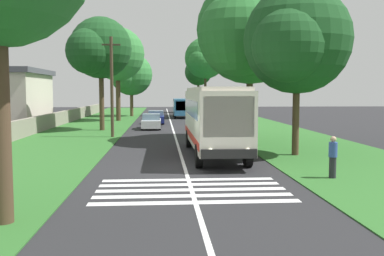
{
  "coord_description": "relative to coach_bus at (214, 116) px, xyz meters",
  "views": [
    {
      "loc": [
        -19.71,
        1.06,
        3.53
      ],
      "look_at": [
        3.19,
        -0.54,
        1.6
      ],
      "focal_mm": 41.04,
      "sensor_mm": 36.0,
      "label": 1
    }
  ],
  "objects": [
    {
      "name": "roadside_tree_left_2",
      "position": [
        15.71,
        8.39,
        5.06
      ],
      "size": [
        6.57,
        5.52,
        10.06
      ],
      "color": "#4C3826",
      "rests_on": "grass_verge_left"
    },
    {
      "name": "trailing_car_1",
      "position": [
        23.97,
        3.45,
        -1.48
      ],
      "size": [
        4.3,
        1.78,
        1.43
      ],
      "color": "navy",
      "rests_on": "ground"
    },
    {
      "name": "roadside_wall",
      "position": [
        15.78,
        13.4,
        -1.42
      ],
      "size": [
        70.0,
        0.4,
        1.37
      ],
      "primitive_type": "cube",
      "color": "gray",
      "rests_on": "grass_verge_left"
    },
    {
      "name": "zebra_crossing",
      "position": [
        -8.5,
        1.8,
        -2.14
      ],
      "size": [
        4.05,
        6.8,
        0.01
      ],
      "color": "silver",
      "rests_on": "ground"
    },
    {
      "name": "roadside_tree_right_1",
      "position": [
        38.75,
        -3.31,
        5.95
      ],
      "size": [
        6.7,
        5.87,
        11.13
      ],
      "color": "#3D2D1E",
      "rests_on": "grass_verge_right"
    },
    {
      "name": "grass_verge_right",
      "position": [
        10.78,
        -6.4,
        -2.13
      ],
      "size": [
        120.0,
        8.0,
        0.04
      ],
      "primitive_type": "cube",
      "color": "#2D6628",
      "rests_on": "ground"
    },
    {
      "name": "trailing_minibus_0",
      "position": [
        34.22,
        0.18,
        -0.6
      ],
      "size": [
        6.0,
        2.14,
        2.53
      ],
      "color": "teal",
      "rests_on": "ground"
    },
    {
      "name": "roadside_tree_left_3",
      "position": [
        28.58,
        8.15,
        5.56
      ],
      "size": [
        7.54,
        6.29,
        11.0
      ],
      "color": "#4C3826",
      "rests_on": "grass_verge_left"
    },
    {
      "name": "roadside_tree_right_0",
      "position": [
        48.43,
        -3.13,
        4.41
      ],
      "size": [
        5.43,
        4.47,
        8.9
      ],
      "color": "#3D2D1E",
      "rests_on": "grass_verge_right"
    },
    {
      "name": "roadside_tree_right_2",
      "position": [
        6.93,
        -3.14,
        5.41
      ],
      "size": [
        9.56,
        7.65,
        11.54
      ],
      "color": "#4C3826",
      "rests_on": "grass_verge_right"
    },
    {
      "name": "ground",
      "position": [
        -4.22,
        1.8,
        -2.15
      ],
      "size": [
        160.0,
        160.0,
        0.0
      ],
      "primitive_type": "plane",
      "color": "#262628"
    },
    {
      "name": "centre_line",
      "position": [
        10.78,
        1.8,
        -2.14
      ],
      "size": [
        110.0,
        0.16,
        0.01
      ],
      "primitive_type": "cube",
      "color": "silver",
      "rests_on": "ground"
    },
    {
      "name": "utility_pole",
      "position": [
        9.82,
        6.61,
        1.83
      ],
      "size": [
        0.24,
        1.4,
        7.59
      ],
      "color": "#473828",
      "rests_on": "grass_verge_left"
    },
    {
      "name": "roadside_building",
      "position": [
        21.59,
        19.05,
        0.77
      ],
      "size": [
        10.45,
        8.59,
        5.76
      ],
      "color": "beige",
      "rests_on": "ground"
    },
    {
      "name": "trailing_car_0",
      "position": [
        17.27,
        3.81,
        -1.48
      ],
      "size": [
        4.3,
        1.78,
        1.43
      ],
      "color": "silver",
      "rests_on": "ground"
    },
    {
      "name": "pedestrian",
      "position": [
        -6.91,
        -4.01,
        -1.24
      ],
      "size": [
        0.34,
        0.34,
        1.69
      ],
      "color": "#26262D",
      "rests_on": "grass_verge_right"
    },
    {
      "name": "roadside_tree_left_1",
      "position": [
        38.26,
        7.18,
        3.59
      ],
      "size": [
        6.77,
        5.87,
        8.77
      ],
      "color": "brown",
      "rests_on": "grass_verge_left"
    },
    {
      "name": "roadside_tree_right_3",
      "position": [
        -0.56,
        -4.3,
        4.0
      ],
      "size": [
        6.72,
        5.81,
        9.15
      ],
      "color": "#4C3826",
      "rests_on": "grass_verge_right"
    },
    {
      "name": "grass_verge_left",
      "position": [
        10.78,
        10.0,
        -2.13
      ],
      "size": [
        120.0,
        8.0,
        0.04
      ],
      "primitive_type": "cube",
      "color": "#2D6628",
      "rests_on": "ground"
    },
    {
      "name": "coach_bus",
      "position": [
        0.0,
        0.0,
        0.0
      ],
      "size": [
        11.16,
        2.62,
        3.73
      ],
      "color": "silver",
      "rests_on": "ground"
    }
  ]
}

